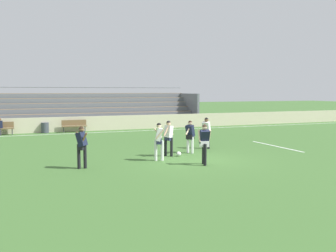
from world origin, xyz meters
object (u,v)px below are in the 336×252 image
Objects in this scene: player_white_wide_right at (168,135)px; player_white_dropping_back at (206,130)px; player_dark_overlapping at (82,143)px; soccer_ball at (179,154)px; bleacher_stand at (77,110)px; player_dark_wide_left at (204,141)px; spectator_seated at (0,125)px; player_dark_deep_cover at (190,134)px; player_white_pressing_high at (159,138)px; bench_centre_sideline at (74,125)px; bench_near_bin at (0,127)px; trash_bin at (45,128)px.

player_white_wide_right is 3.12m from player_white_dropping_back.
soccer_ball is at bearing 14.03° from player_dark_overlapping.
bleacher_stand reaches higher than player_dark_wide_left.
bleacher_stand reaches higher than spectator_seated.
player_dark_deep_cover is 3.02m from player_dark_wide_left.
player_dark_deep_cover is 0.96× the size of player_white_pressing_high.
player_dark_overlapping is at bearing -172.40° from player_white_pressing_high.
bench_centre_sideline is at bearing 104.05° from soccer_ball.
player_dark_wide_left reaches higher than player_white_pressing_high.
player_white_pressing_high is at bearing -147.53° from player_dark_deep_cover.
player_white_dropping_back is at bearing -45.80° from bench_near_bin.
bench_near_bin is 15.06m from player_white_dropping_back.
player_dark_wide_left is (8.35, -14.63, 0.30)m from spectator_seated.
spectator_seated is 14.41m from player_white_wide_right.
player_white_pressing_high is 0.99× the size of player_dark_wide_left.
bleacher_stand is 16.55m from player_white_pressing_high.
spectator_seated is at bearing -178.69° from bench_centre_sideline.
player_dark_deep_cover is (1.33, 0.45, -0.05)m from player_white_wide_right.
player_dark_deep_cover is 0.97× the size of player_white_dropping_back.
player_dark_overlapping reaches higher than player_white_pressing_high.
player_dark_wide_left reaches higher than player_dark_deep_cover.
player_white_wide_right reaches higher than player_dark_deep_cover.
bench_near_bin is 14.09m from player_dark_overlapping.
player_white_pressing_high is at bearing 7.60° from player_dark_overlapping.
player_white_pressing_high reaches higher than player_white_dropping_back.
player_dark_wide_left reaches higher than player_dark_overlapping.
player_dark_overlapping reaches higher than player_dark_deep_cover.
player_white_dropping_back reaches higher than spectator_seated.
spectator_seated is at bearing 127.78° from player_dark_deep_cover.
bench_near_bin is 1.09× the size of player_white_dropping_back.
soccer_ball is (0.44, -0.20, -0.89)m from player_white_wide_right.
player_dark_overlapping is (0.53, -13.82, 0.62)m from trash_bin.
bench_near_bin is 16.96m from player_dark_wide_left.
trash_bin is 0.46× the size of player_white_pressing_high.
bench_centre_sideline is at bearing 83.56° from player_dark_overlapping.
trash_bin is at bearing 3.68° from bench_near_bin.
trash_bin is 0.47× the size of player_dark_deep_cover.
player_dark_deep_cover is 7.31× the size of soccer_ball.
bleacher_stand reaches higher than trash_bin.
bench_near_bin is 14.92m from soccer_ball.
player_white_pressing_high reaches higher than soccer_ball.
player_white_pressing_high is at bearing -86.04° from bleacher_stand.
trash_bin is 0.46× the size of player_white_dropping_back.
spectator_seated is at bearing -149.27° from bleacher_stand.
player_dark_wide_left is (1.42, -1.57, 0.01)m from player_white_pressing_high.
bench_near_bin is 14.90m from player_white_pressing_high.
spectator_seated is 14.79m from player_white_pressing_high.
bench_near_bin is 1.07× the size of player_dark_overlapping.
bench_centre_sideline is 13.73m from player_dark_overlapping.
bench_near_bin is at bearing 119.52° from player_dark_wide_left.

